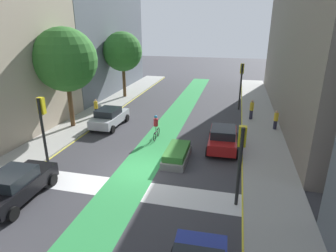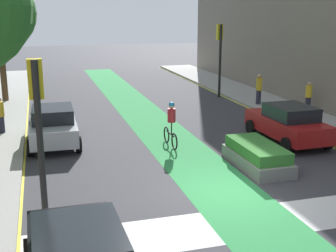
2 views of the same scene
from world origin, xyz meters
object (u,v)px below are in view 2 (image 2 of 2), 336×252
(car_red_right_far, at_px, (288,123))
(car_silver_left_far, at_px, (53,125))
(cyclist_in_lane, at_px, (171,123))
(median_planter, at_px, (257,156))
(pedestrian_sidewalk_right_a, at_px, (259,89))
(traffic_signal_far_right, at_px, (220,47))
(pedestrian_sidewalk_right_b, at_px, (308,96))
(pedestrian_sidewalk_left_a, at_px, (0,115))
(traffic_signal_near_left, at_px, (38,113))

(car_red_right_far, height_order, car_silver_left_far, same)
(cyclist_in_lane, height_order, median_planter, cyclist_in_lane)
(car_red_right_far, relative_size, pedestrian_sidewalk_right_a, 2.46)
(car_red_right_far, relative_size, cyclist_in_lane, 2.29)
(pedestrian_sidewalk_right_a, bearing_deg, car_silver_left_far, -159.43)
(traffic_signal_far_right, height_order, cyclist_in_lane, traffic_signal_far_right)
(car_red_right_far, bearing_deg, pedestrian_sidewalk_right_b, 49.27)
(cyclist_in_lane, relative_size, pedestrian_sidewalk_left_a, 1.18)
(car_silver_left_far, distance_m, cyclist_in_lane, 4.85)
(traffic_signal_far_right, relative_size, pedestrian_sidewalk_right_b, 2.94)
(pedestrian_sidewalk_left_a, bearing_deg, traffic_signal_far_right, 24.97)
(traffic_signal_near_left, relative_size, car_silver_left_far, 1.01)
(traffic_signal_near_left, distance_m, car_red_right_far, 11.38)
(traffic_signal_far_right, distance_m, car_red_right_far, 10.44)
(pedestrian_sidewalk_right_a, bearing_deg, median_planter, -117.35)
(pedestrian_sidewalk_left_a, bearing_deg, pedestrian_sidewalk_right_b, 0.99)
(traffic_signal_far_right, bearing_deg, car_silver_left_far, -143.51)
(pedestrian_sidewalk_right_a, height_order, pedestrian_sidewalk_left_a, pedestrian_sidewalk_right_a)
(pedestrian_sidewalk_right_a, xyz_separation_m, median_planter, (-4.76, -9.19, -0.63))
(car_silver_left_far, height_order, cyclist_in_lane, cyclist_in_lane)
(car_red_right_far, distance_m, car_silver_left_far, 9.73)
(cyclist_in_lane, bearing_deg, median_planter, -54.57)
(car_silver_left_far, distance_m, median_planter, 8.34)
(traffic_signal_near_left, distance_m, car_silver_left_far, 7.82)
(traffic_signal_far_right, xyz_separation_m, cyclist_in_lane, (-5.94, -9.48, -2.18))
(pedestrian_sidewalk_right_a, xyz_separation_m, pedestrian_sidewalk_left_a, (-13.67, -2.46, -0.09))
(pedestrian_sidewalk_right_a, height_order, median_planter, pedestrian_sidewalk_right_a)
(car_red_right_far, bearing_deg, traffic_signal_far_right, 84.16)
(traffic_signal_near_left, bearing_deg, pedestrian_sidewalk_left_a, 100.08)
(pedestrian_sidewalk_right_b, bearing_deg, pedestrian_sidewalk_right_a, 129.33)
(traffic_signal_far_right, xyz_separation_m, median_planter, (-3.71, -12.62, -2.75))
(car_red_right_far, relative_size, pedestrian_sidewalk_right_b, 2.76)
(traffic_signal_near_left, xyz_separation_m, median_planter, (7.25, 2.62, -2.59))
(car_silver_left_far, relative_size, pedestrian_sidewalk_left_a, 2.69)
(cyclist_in_lane, bearing_deg, car_silver_left_far, 159.05)
(traffic_signal_far_right, bearing_deg, pedestrian_sidewalk_right_b, -63.12)
(traffic_signal_far_right, distance_m, cyclist_in_lane, 11.40)
(traffic_signal_far_right, bearing_deg, cyclist_in_lane, -122.07)
(traffic_signal_near_left, xyz_separation_m, pedestrian_sidewalk_right_b, (13.81, 9.63, -2.07))
(car_silver_left_far, relative_size, pedestrian_sidewalk_right_b, 2.75)
(pedestrian_sidewalk_left_a, relative_size, median_planter, 0.51)
(car_silver_left_far, height_order, pedestrian_sidewalk_left_a, pedestrian_sidewalk_left_a)
(car_silver_left_far, distance_m, pedestrian_sidewalk_left_a, 2.85)
(car_silver_left_far, bearing_deg, car_red_right_far, -14.13)
(traffic_signal_far_right, bearing_deg, traffic_signal_near_left, -125.73)
(pedestrian_sidewalk_left_a, bearing_deg, cyclist_in_lane, -28.30)
(traffic_signal_near_left, height_order, car_silver_left_far, traffic_signal_near_left)
(traffic_signal_near_left, xyz_separation_m, pedestrian_sidewalk_right_a, (12.01, 11.82, -1.96))
(cyclist_in_lane, xyz_separation_m, pedestrian_sidewalk_right_b, (8.78, 3.87, -0.04))
(car_silver_left_far, bearing_deg, pedestrian_sidewalk_left_a, 139.13)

